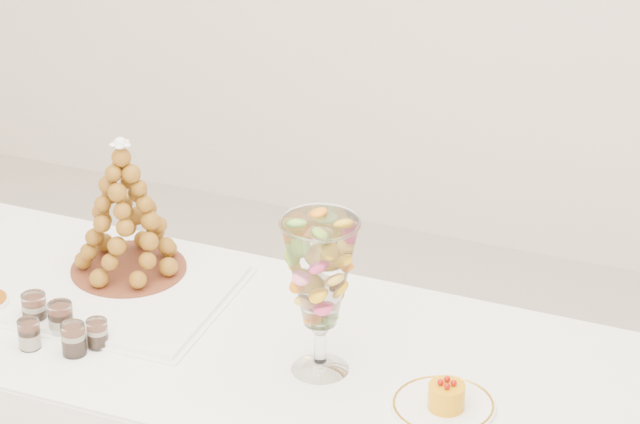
% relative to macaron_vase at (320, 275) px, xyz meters
% --- Properties ---
extents(lace_tray, '(0.58, 0.44, 0.02)m').
position_rel_macaron_vase_xyz_m(lace_tray, '(-0.59, 0.11, -0.22)').
color(lace_tray, white).
rests_on(lace_tray, buffet_table).
extents(macaron_vase, '(0.16, 0.16, 0.36)m').
position_rel_macaron_vase_xyz_m(macaron_vase, '(0.00, 0.00, 0.00)').
color(macaron_vase, white).
rests_on(macaron_vase, buffet_table).
extents(cake_plate, '(0.22, 0.22, 0.01)m').
position_rel_macaron_vase_xyz_m(cake_plate, '(0.29, -0.04, -0.23)').
color(cake_plate, white).
rests_on(cake_plate, buffet_table).
extents(verrine_a, '(0.07, 0.07, 0.08)m').
position_rel_macaron_vase_xyz_m(verrine_a, '(-0.67, -0.07, -0.19)').
color(verrine_a, white).
rests_on(verrine_a, buffet_table).
extents(verrine_b, '(0.06, 0.06, 0.08)m').
position_rel_macaron_vase_xyz_m(verrine_b, '(-0.59, -0.08, -0.19)').
color(verrine_b, white).
rests_on(verrine_b, buffet_table).
extents(verrine_c, '(0.06, 0.06, 0.07)m').
position_rel_macaron_vase_xyz_m(verrine_c, '(-0.49, -0.10, -0.20)').
color(verrine_c, white).
rests_on(verrine_c, buffet_table).
extents(verrine_d, '(0.05, 0.05, 0.07)m').
position_rel_macaron_vase_xyz_m(verrine_d, '(-0.63, -0.16, -0.20)').
color(verrine_d, white).
rests_on(verrine_d, buffet_table).
extents(verrine_e, '(0.07, 0.07, 0.07)m').
position_rel_macaron_vase_xyz_m(verrine_e, '(-0.52, -0.14, -0.20)').
color(verrine_e, white).
rests_on(verrine_e, buffet_table).
extents(croquembouche, '(0.28, 0.28, 0.35)m').
position_rel_macaron_vase_xyz_m(croquembouche, '(-0.57, 0.20, -0.04)').
color(croquembouche, brown).
rests_on(croquembouche, lace_tray).
extents(mousse_cake, '(0.08, 0.08, 0.07)m').
position_rel_macaron_vase_xyz_m(mousse_cake, '(0.30, -0.05, -0.19)').
color(mousse_cake, orange).
rests_on(mousse_cake, cake_plate).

